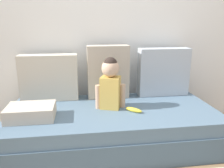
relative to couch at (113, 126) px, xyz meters
name	(u,v)px	position (x,y,z in m)	size (l,w,h in m)	color
ground_plane	(113,142)	(0.00, 0.00, -0.18)	(12.00, 12.00, 0.00)	#93704C
back_wall	(105,23)	(0.00, 0.60, 0.98)	(5.22, 0.10, 2.32)	white
couch	(113,126)	(0.00, 0.00, 0.00)	(2.02, 0.94, 0.36)	#495F70
throw_pillow_left	(49,78)	(-0.63, 0.37, 0.43)	(0.59, 0.16, 0.48)	beige
throw_pillow_center	(108,72)	(0.00, 0.37, 0.47)	(0.45, 0.16, 0.57)	#C1B29E
throw_pillow_right	(163,72)	(0.63, 0.37, 0.45)	(0.56, 0.16, 0.53)	#B2BCC6
toddler	(110,82)	(-0.02, 0.04, 0.44)	(0.29, 0.20, 0.50)	gold
banana	(134,110)	(0.18, -0.10, 0.20)	(0.17, 0.04, 0.04)	yellow
folded_blanket	(31,112)	(-0.73, -0.12, 0.24)	(0.40, 0.28, 0.12)	beige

